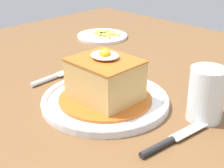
# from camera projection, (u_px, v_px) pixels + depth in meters

# --- Properties ---
(dining_table) EXTENTS (1.36, 1.07, 0.76)m
(dining_table) POSITION_uv_depth(u_px,v_px,m) (139.00, 114.00, 0.87)
(dining_table) COLOR brown
(dining_table) RESTS_ON ground_plane
(main_plate) EXTENTS (0.27, 0.27, 0.02)m
(main_plate) POSITION_uv_depth(u_px,v_px,m) (105.00, 100.00, 0.71)
(main_plate) COLOR white
(main_plate) RESTS_ON dining_table
(sandwich_meal) EXTENTS (0.20, 0.20, 0.11)m
(sandwich_meal) POSITION_uv_depth(u_px,v_px,m) (105.00, 81.00, 0.69)
(sandwich_meal) COLOR #B75B1E
(sandwich_meal) RESTS_ON main_plate
(fork) EXTENTS (0.02, 0.14, 0.01)m
(fork) POSITION_uv_depth(u_px,v_px,m) (51.00, 78.00, 0.83)
(fork) COLOR silver
(fork) RESTS_ON dining_table
(knife) EXTENTS (0.03, 0.17, 0.01)m
(knife) POSITION_uv_depth(u_px,v_px,m) (167.00, 142.00, 0.58)
(knife) COLOR #262628
(knife) RESTS_ON dining_table
(drinking_glass) EXTENTS (0.07, 0.07, 0.10)m
(drinking_glass) POSITION_uv_depth(u_px,v_px,m) (206.00, 98.00, 0.64)
(drinking_glass) COLOR #3F2314
(drinking_glass) RESTS_ON dining_table
(side_plate_fries) EXTENTS (0.17, 0.17, 0.02)m
(side_plate_fries) POSITION_uv_depth(u_px,v_px,m) (103.00, 36.00, 1.15)
(side_plate_fries) COLOR white
(side_plate_fries) RESTS_ON dining_table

